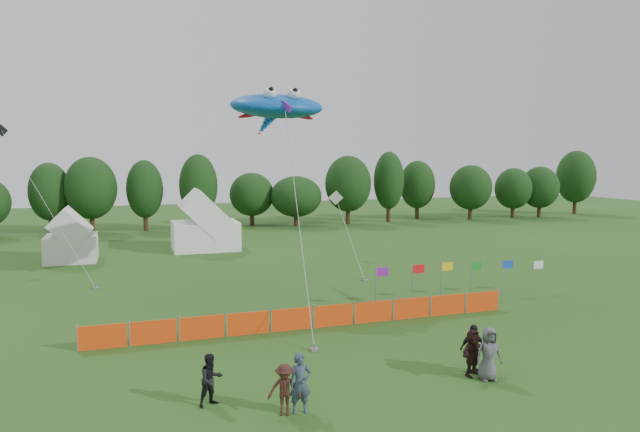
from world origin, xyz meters
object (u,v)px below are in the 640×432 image
object	(u,v)px
barrier_fence	(313,317)
stingray_kite	(276,107)
spectator_a	(300,383)
tent_right	(205,227)
spectator_c	(285,389)
spectator_d	(473,348)
tent_left	(71,240)
spectator_e	(489,354)
spectator_f	(473,353)
spectator_b	(211,380)

from	to	relation	value
barrier_fence	stingray_kite	world-z (taller)	stingray_kite
barrier_fence	spectator_a	world-z (taller)	spectator_a
tent_right	stingray_kite	world-z (taller)	stingray_kite
spectator_a	stingray_kite	world-z (taller)	stingray_kite
spectator_c	stingray_kite	world-z (taller)	stingray_kite
spectator_d	tent_left	bearing A→B (deg)	117.22
barrier_fence	spectator_e	xyz separation A→B (m)	(3.97, -7.76, 0.44)
barrier_fence	spectator_f	xyz separation A→B (m)	(3.68, -7.23, 0.34)
spectator_e	tent_left	bearing A→B (deg)	126.33
tent_right	spectator_b	world-z (taller)	tent_right
tent_left	stingray_kite	xyz separation A→B (m)	(12.57, -13.18, 9.05)
spectator_a	spectator_e	xyz separation A→B (m)	(6.98, 0.41, 0.01)
spectator_b	stingray_kite	distance (m)	19.26
barrier_fence	spectator_b	bearing A→B (deg)	-129.27
spectator_f	spectator_b	bearing A→B (deg)	153.42
tent_left	stingray_kite	distance (m)	20.34
spectator_d	spectator_f	size ratio (longest dim) A/B	1.05
tent_left	spectator_b	xyz separation A→B (m)	(6.55, -28.58, -0.81)
spectator_a	stingray_kite	xyz separation A→B (m)	(3.53, 16.83, 9.76)
spectator_a	stingray_kite	bearing A→B (deg)	80.14
spectator_e	spectator_b	bearing A→B (deg)	-178.23
tent_right	spectator_d	distance (m)	31.72
tent_right	spectator_e	world-z (taller)	tent_right
tent_right	spectator_e	xyz separation A→B (m)	(5.78, -32.02, -1.02)
tent_left	tent_right	distance (m)	10.53
stingray_kite	spectator_d	bearing A→B (deg)	-77.84
tent_right	spectator_f	bearing A→B (deg)	-80.10
spectator_a	spectator_d	xyz separation A→B (m)	(6.88, 1.24, -0.05)
spectator_d	spectator_f	xyz separation A→B (m)	(-0.19, -0.31, -0.04)
tent_left	spectator_f	bearing A→B (deg)	-61.57
spectator_a	spectator_c	xyz separation A→B (m)	(-0.49, 0.04, -0.14)
spectator_d	stingray_kite	world-z (taller)	stingray_kite
spectator_d	spectator_f	world-z (taller)	spectator_d
spectator_e	spectator_f	size ratio (longest dim) A/B	1.12
tent_left	spectator_d	bearing A→B (deg)	-61.02
tent_left	spectator_c	xyz separation A→B (m)	(8.56, -29.97, -0.85)
spectator_f	spectator_c	bearing A→B (deg)	163.60
tent_left	spectator_a	xyz separation A→B (m)	(9.05, -30.00, -0.70)
stingray_kite	tent_right	bearing A→B (deg)	98.49
spectator_e	barrier_fence	bearing A→B (deg)	124.99
barrier_fence	spectator_a	bearing A→B (deg)	-110.23
spectator_b	spectator_c	xyz separation A→B (m)	(2.01, -1.39, -0.04)
tent_right	barrier_fence	xyz separation A→B (m)	(1.81, -24.27, -1.46)
spectator_a	spectator_c	world-z (taller)	spectator_a
spectator_f	stingray_kite	xyz separation A→B (m)	(-3.17, 15.90, 9.85)
spectator_b	spectator_d	world-z (taller)	spectator_d
spectator_c	spectator_f	bearing A→B (deg)	23.25
barrier_fence	spectator_e	world-z (taller)	spectator_e
barrier_fence	spectator_d	bearing A→B (deg)	-60.75
spectator_c	spectator_d	xyz separation A→B (m)	(7.37, 1.21, 0.09)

